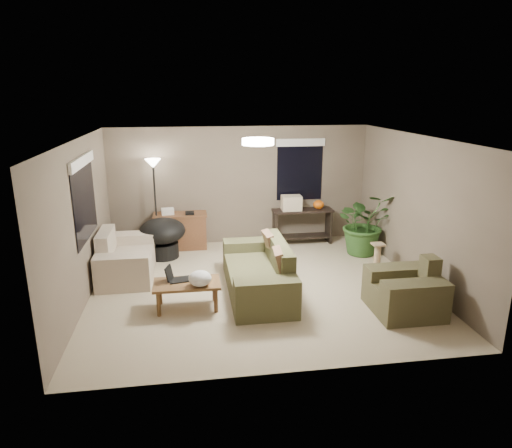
{
  "coord_description": "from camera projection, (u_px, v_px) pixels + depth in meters",
  "views": [
    {
      "loc": [
        -1.09,
        -7.07,
        3.19
      ],
      "look_at": [
        0.0,
        0.2,
        1.05
      ],
      "focal_mm": 32.0,
      "sensor_mm": 36.0,
      "label": 1
    }
  ],
  "objects": [
    {
      "name": "desk_papers",
      "position": [
        172.0,
        212.0,
        9.41
      ],
      "size": [
        0.68,
        0.27,
        0.12
      ],
      "color": "silver",
      "rests_on": "desk"
    },
    {
      "name": "pumpkin",
      "position": [
        319.0,
        205.0,
        9.82
      ],
      "size": [
        0.28,
        0.28,
        0.19
      ],
      "primitive_type": "ellipsoid",
      "rotation": [
        0.0,
        0.0,
        -0.26
      ],
      "color": "orange",
      "rests_on": "console_table"
    },
    {
      "name": "coffee_table",
      "position": [
        187.0,
        286.0,
        6.89
      ],
      "size": [
        1.0,
        0.55,
        0.42
      ],
      "color": "brown",
      "rests_on": "ground"
    },
    {
      "name": "floor_lamp",
      "position": [
        154.0,
        175.0,
        9.09
      ],
      "size": [
        0.32,
        0.32,
        1.91
      ],
      "color": "black",
      "rests_on": "ground"
    },
    {
      "name": "cardboard_box",
      "position": [
        291.0,
        203.0,
        9.72
      ],
      "size": [
        0.42,
        0.32,
        0.31
      ],
      "primitive_type": "cube",
      "rotation": [
        0.0,
        0.0,
        -0.03
      ],
      "color": "beige",
      "rests_on": "console_table"
    },
    {
      "name": "desk",
      "position": [
        181.0,
        231.0,
        9.57
      ],
      "size": [
        1.1,
        0.5,
        0.75
      ],
      "color": "brown",
      "rests_on": "ground"
    },
    {
      "name": "houseplant",
      "position": [
        364.0,
        230.0,
        9.21
      ],
      "size": [
        1.17,
        1.29,
        1.01
      ],
      "primitive_type": "imported",
      "color": "#2D5923",
      "rests_on": "ground"
    },
    {
      "name": "main_sofa",
      "position": [
        260.0,
        275.0,
        7.49
      ],
      "size": [
        0.95,
        2.2,
        0.85
      ],
      "color": "#49492C",
      "rests_on": "ground"
    },
    {
      "name": "armchair",
      "position": [
        406.0,
        293.0,
        6.81
      ],
      "size": [
        0.95,
        1.0,
        0.85
      ],
      "color": "#49452C",
      "rests_on": "ground"
    },
    {
      "name": "window_left",
      "position": [
        83.0,
        185.0,
        7.15
      ],
      "size": [
        0.05,
        1.56,
        1.33
      ],
      "color": "black",
      "rests_on": "room_shell"
    },
    {
      "name": "laptop",
      "position": [
        175.0,
        277.0,
        6.92
      ],
      "size": [
        0.41,
        0.29,
        0.24
      ],
      "color": "black",
      "rests_on": "coffee_table"
    },
    {
      "name": "console_table",
      "position": [
        302.0,
        223.0,
        9.89
      ],
      "size": [
        1.3,
        0.4,
        0.75
      ],
      "color": "black",
      "rests_on": "ground"
    },
    {
      "name": "loveseat",
      "position": [
        125.0,
        260.0,
        8.15
      ],
      "size": [
        0.9,
        1.6,
        0.85
      ],
      "color": "#BCB5A0",
      "rests_on": "ground"
    },
    {
      "name": "plastic_bag",
      "position": [
        200.0,
        278.0,
        6.72
      ],
      "size": [
        0.41,
        0.39,
        0.24
      ],
      "primitive_type": "ellipsoid",
      "rotation": [
        0.0,
        0.0,
        0.3
      ],
      "color": "white",
      "rests_on": "coffee_table"
    },
    {
      "name": "room_shell",
      "position": [
        258.0,
        216.0,
        7.41
      ],
      "size": [
        5.5,
        5.5,
        5.5
      ],
      "color": "tan",
      "rests_on": "ground"
    },
    {
      "name": "throw_pillows",
      "position": [
        275.0,
        254.0,
        7.42
      ],
      "size": [
        0.27,
        1.37,
        0.47
      ],
      "color": "#8C7251",
      "rests_on": "main_sofa"
    },
    {
      "name": "window_back",
      "position": [
        300.0,
        159.0,
        9.79
      ],
      "size": [
        1.06,
        0.05,
        1.33
      ],
      "color": "black",
      "rests_on": "room_shell"
    },
    {
      "name": "papasan_chair",
      "position": [
        163.0,
        235.0,
        9.0
      ],
      "size": [
        1.02,
        1.02,
        0.8
      ],
      "color": "black",
      "rests_on": "ground"
    },
    {
      "name": "cat_scratching_post",
      "position": [
        377.0,
        258.0,
        8.46
      ],
      "size": [
        0.32,
        0.32,
        0.5
      ],
      "color": "tan",
      "rests_on": "ground"
    },
    {
      "name": "ceiling_fixture",
      "position": [
        258.0,
        142.0,
        7.07
      ],
      "size": [
        0.5,
        0.5,
        0.1
      ],
      "primitive_type": "cylinder",
      "color": "white",
      "rests_on": "room_shell"
    }
  ]
}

